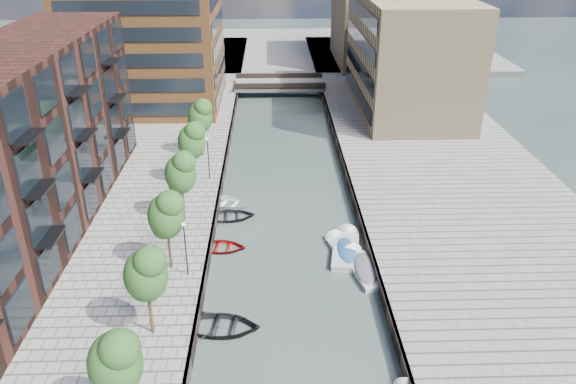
{
  "coord_description": "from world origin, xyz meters",
  "views": [
    {
      "loc": [
        -1.25,
        -8.69,
        23.31
      ],
      "look_at": [
        0.0,
        31.73,
        3.5
      ],
      "focal_mm": 35.0,
      "sensor_mm": 36.0,
      "label": 1
    }
  ],
  "objects_px": {
    "sloop_3": "(227,205)",
    "car": "(376,111)",
    "motorboat_2": "(346,248)",
    "tree_5": "(191,140)",
    "tree_2": "(145,272)",
    "sloop_1": "(221,330)",
    "motorboat_3": "(344,250)",
    "tree_4": "(180,171)",
    "tree_6": "(200,115)",
    "sloop_2": "(220,249)",
    "motorboat_4": "(362,268)",
    "sloop_4": "(230,218)",
    "bridge": "(280,84)",
    "tree_3": "(166,213)",
    "tree_1": "(115,360)"
  },
  "relations": [
    {
      "from": "tree_6",
      "to": "motorboat_2",
      "type": "relative_size",
      "value": 1.03
    },
    {
      "from": "tree_1",
      "to": "car",
      "type": "height_order",
      "value": "tree_1"
    },
    {
      "from": "tree_3",
      "to": "tree_1",
      "type": "bearing_deg",
      "value": -90.0
    },
    {
      "from": "motorboat_3",
      "to": "tree_5",
      "type": "bearing_deg",
      "value": 139.4
    },
    {
      "from": "motorboat_3",
      "to": "car",
      "type": "bearing_deg",
      "value": 75.87
    },
    {
      "from": "sloop_4",
      "to": "motorboat_3",
      "type": "distance_m",
      "value": 10.85
    },
    {
      "from": "tree_2",
      "to": "tree_3",
      "type": "xyz_separation_m",
      "value": [
        0.0,
        7.0,
        0.0
      ]
    },
    {
      "from": "sloop_2",
      "to": "car",
      "type": "bearing_deg",
      "value": -24.87
    },
    {
      "from": "sloop_2",
      "to": "car",
      "type": "height_order",
      "value": "car"
    },
    {
      "from": "sloop_2",
      "to": "motorboat_4",
      "type": "relative_size",
      "value": 0.77
    },
    {
      "from": "tree_2",
      "to": "sloop_3",
      "type": "distance_m",
      "value": 19.37
    },
    {
      "from": "tree_4",
      "to": "sloop_4",
      "type": "distance_m",
      "value": 6.63
    },
    {
      "from": "tree_2",
      "to": "motorboat_4",
      "type": "bearing_deg",
      "value": 29.03
    },
    {
      "from": "tree_2",
      "to": "sloop_2",
      "type": "bearing_deg",
      "value": 74.05
    },
    {
      "from": "motorboat_4",
      "to": "sloop_4",
      "type": "bearing_deg",
      "value": 141.42
    },
    {
      "from": "tree_5",
      "to": "tree_2",
      "type": "bearing_deg",
      "value": -90.0
    },
    {
      "from": "tree_4",
      "to": "motorboat_3",
      "type": "bearing_deg",
      "value": -17.08
    },
    {
      "from": "motorboat_4",
      "to": "sloop_1",
      "type": "bearing_deg",
      "value": -147.25
    },
    {
      "from": "tree_2",
      "to": "car",
      "type": "xyz_separation_m",
      "value": [
        20.29,
        40.13,
        -3.66
      ]
    },
    {
      "from": "motorboat_2",
      "to": "sloop_1",
      "type": "bearing_deg",
      "value": -134.27
    },
    {
      "from": "sloop_3",
      "to": "motorboat_2",
      "type": "relative_size",
      "value": 0.79
    },
    {
      "from": "tree_6",
      "to": "sloop_2",
      "type": "bearing_deg",
      "value": -79.76
    },
    {
      "from": "tree_5",
      "to": "car",
      "type": "bearing_deg",
      "value": 43.32
    },
    {
      "from": "sloop_1",
      "to": "sloop_4",
      "type": "distance_m",
      "value": 14.57
    },
    {
      "from": "sloop_1",
      "to": "motorboat_3",
      "type": "distance_m",
      "value": 12.5
    },
    {
      "from": "motorboat_3",
      "to": "car",
      "type": "relative_size",
      "value": 1.32
    },
    {
      "from": "sloop_2",
      "to": "motorboat_3",
      "type": "distance_m",
      "value": 9.66
    },
    {
      "from": "tree_3",
      "to": "tree_4",
      "type": "relative_size",
      "value": 1.0
    },
    {
      "from": "tree_4",
      "to": "sloop_3",
      "type": "relative_size",
      "value": 1.31
    },
    {
      "from": "car",
      "to": "sloop_2",
      "type": "bearing_deg",
      "value": -132.33
    },
    {
      "from": "tree_2",
      "to": "tree_6",
      "type": "distance_m",
      "value": 28.0
    },
    {
      "from": "sloop_1",
      "to": "motorboat_3",
      "type": "bearing_deg",
      "value": -39.11
    },
    {
      "from": "tree_1",
      "to": "tree_2",
      "type": "xyz_separation_m",
      "value": [
        0.0,
        7.0,
        0.0
      ]
    },
    {
      "from": "motorboat_3",
      "to": "tree_1",
      "type": "bearing_deg",
      "value": -126.68
    },
    {
      "from": "motorboat_3",
      "to": "motorboat_4",
      "type": "distance_m",
      "value": 2.66
    },
    {
      "from": "tree_2",
      "to": "motorboat_3",
      "type": "relative_size",
      "value": 1.18
    },
    {
      "from": "tree_1",
      "to": "sloop_2",
      "type": "distance_m",
      "value": 18.87
    },
    {
      "from": "tree_5",
      "to": "bridge",
      "type": "bearing_deg",
      "value": 75.56
    },
    {
      "from": "tree_4",
      "to": "motorboat_3",
      "type": "relative_size",
      "value": 1.18
    },
    {
      "from": "tree_5",
      "to": "sloop_2",
      "type": "relative_size",
      "value": 1.44
    },
    {
      "from": "sloop_2",
      "to": "sloop_1",
      "type": "bearing_deg",
      "value": -169.87
    },
    {
      "from": "tree_6",
      "to": "sloop_3",
      "type": "bearing_deg",
      "value": -72.16
    },
    {
      "from": "tree_5",
      "to": "motorboat_3",
      "type": "relative_size",
      "value": 1.18
    },
    {
      "from": "bridge",
      "to": "sloop_4",
      "type": "height_order",
      "value": "bridge"
    },
    {
      "from": "bridge",
      "to": "tree_6",
      "type": "distance_m",
      "value": 27.63
    },
    {
      "from": "tree_1",
      "to": "tree_3",
      "type": "relative_size",
      "value": 1.0
    },
    {
      "from": "bridge",
      "to": "tree_3",
      "type": "height_order",
      "value": "tree_3"
    },
    {
      "from": "sloop_3",
      "to": "car",
      "type": "height_order",
      "value": "car"
    },
    {
      "from": "tree_2",
      "to": "motorboat_4",
      "type": "xyz_separation_m",
      "value": [
        13.79,
        7.65,
        -5.1
      ]
    },
    {
      "from": "tree_4",
      "to": "motorboat_2",
      "type": "relative_size",
      "value": 1.03
    }
  ]
}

